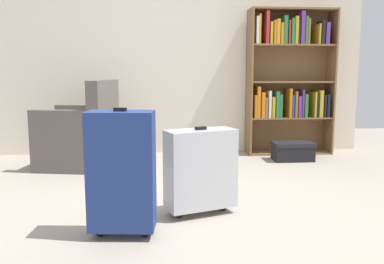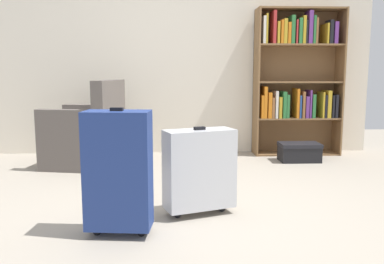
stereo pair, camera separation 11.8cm
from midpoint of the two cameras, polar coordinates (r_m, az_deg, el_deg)
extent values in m
plane|color=#9E9384|center=(2.92, -1.52, -11.26)|extent=(8.07, 8.07, 0.00)
cube|color=beige|center=(5.00, -3.24, 12.06)|extent=(4.61, 0.10, 2.60)
cube|color=brown|center=(4.88, 7.37, 6.86)|extent=(0.02, 0.31, 1.71)
cube|color=brown|center=(5.18, 18.23, 6.60)|extent=(0.02, 0.31, 1.71)
cube|color=brown|center=(5.14, 12.47, 6.81)|extent=(1.01, 0.02, 1.71)
cube|color=brown|center=(5.10, 12.65, -2.77)|extent=(0.97, 0.29, 0.02)
cube|color=brown|center=(5.04, 12.81, 2.00)|extent=(0.97, 0.29, 0.02)
cube|color=brown|center=(5.01, 12.97, 6.87)|extent=(0.97, 0.29, 0.02)
cube|color=brown|center=(5.02, 13.13, 11.75)|extent=(0.97, 0.29, 0.02)
cube|color=brown|center=(5.06, 13.29, 16.36)|extent=(0.97, 0.29, 0.02)
cube|color=orange|center=(4.86, 8.04, 3.61)|extent=(0.03, 0.20, 0.27)
cube|color=orange|center=(4.89, 8.38, 4.22)|extent=(0.04, 0.25, 0.37)
cube|color=orange|center=(4.87, 9.08, 3.79)|extent=(0.04, 0.18, 0.30)
cube|color=brown|center=(4.89, 9.50, 3.44)|extent=(0.03, 0.19, 0.24)
cube|color=silver|center=(4.90, 9.96, 3.89)|extent=(0.03, 0.19, 0.32)
cube|color=gold|center=(4.92, 10.40, 3.48)|extent=(0.03, 0.22, 0.24)
cube|color=#2D7238|center=(4.95, 10.94, 3.86)|extent=(0.04, 0.24, 0.31)
cube|color=#2D7238|center=(4.93, 11.46, 3.62)|extent=(0.03, 0.18, 0.27)
cube|color=orange|center=(4.98, 12.70, 4.03)|extent=(0.03, 0.21, 0.34)
cube|color=#264C99|center=(5.01, 12.94, 3.60)|extent=(0.02, 0.26, 0.26)
cube|color=brown|center=(5.02, 13.36, 3.86)|extent=(0.03, 0.26, 0.31)
cube|color=#66337F|center=(5.01, 13.94, 3.50)|extent=(0.04, 0.20, 0.25)
cube|color=#66337F|center=(5.03, 14.33, 3.92)|extent=(0.02, 0.21, 0.33)
cube|color=#2D7238|center=(5.03, 14.77, 3.63)|extent=(0.04, 0.20, 0.28)
cube|color=gold|center=(5.09, 15.90, 3.78)|extent=(0.02, 0.23, 0.30)
cube|color=black|center=(5.10, 16.21, 3.59)|extent=(0.03, 0.23, 0.27)
cube|color=gold|center=(5.11, 16.65, 3.87)|extent=(0.04, 0.23, 0.32)
cube|color=black|center=(5.11, 17.21, 3.53)|extent=(0.02, 0.19, 0.26)
cube|color=black|center=(5.12, 17.66, 3.56)|extent=(0.03, 0.17, 0.27)
cube|color=silver|center=(4.86, 8.28, 13.92)|extent=(0.03, 0.19, 0.31)
cube|color=gold|center=(4.90, 8.51, 14.01)|extent=(0.02, 0.26, 0.33)
cube|color=#B22D2D|center=(4.90, 9.62, 14.20)|extent=(0.03, 0.20, 0.37)
cube|color=gold|center=(4.90, 10.14, 13.47)|extent=(0.03, 0.20, 0.24)
cube|color=orange|center=(4.93, 10.58, 13.53)|extent=(0.03, 0.22, 0.26)
cube|color=gold|center=(4.92, 11.09, 13.62)|extent=(0.04, 0.18, 0.28)
cube|color=orange|center=(4.96, 11.49, 13.33)|extent=(0.03, 0.25, 0.24)
cube|color=#2D7238|center=(4.97, 12.00, 13.76)|extent=(0.04, 0.23, 0.31)
cube|color=#B22D2D|center=(4.96, 12.57, 13.46)|extent=(0.02, 0.19, 0.26)
cube|color=#2D7238|center=(4.97, 13.05, 13.54)|extent=(0.04, 0.18, 0.28)
cube|color=gold|center=(5.01, 13.43, 13.64)|extent=(0.03, 0.24, 0.31)
cube|color=black|center=(4.99, 13.86, 13.37)|extent=(0.02, 0.18, 0.26)
cube|color=#66337F|center=(5.02, 14.33, 13.94)|extent=(0.04, 0.19, 0.37)
cube|color=#2D7238|center=(5.02, 14.86, 13.61)|extent=(0.03, 0.17, 0.31)
cube|color=brown|center=(5.06, 15.01, 13.40)|extent=(0.02, 0.25, 0.29)
cube|color=gold|center=(5.11, 16.37, 12.98)|extent=(0.02, 0.25, 0.23)
cube|color=black|center=(5.09, 16.97, 13.18)|extent=(0.04, 0.18, 0.27)
cube|color=#66337F|center=(5.14, 17.39, 12.99)|extent=(0.04, 0.26, 0.25)
cube|color=#59514C|center=(4.43, -16.44, -2.09)|extent=(0.82, 0.82, 0.40)
cube|color=gray|center=(4.40, -16.57, 0.99)|extent=(0.66, 0.60, 0.08)
cube|color=#59514C|center=(4.27, -13.08, 3.75)|extent=(0.25, 0.71, 0.50)
cube|color=#59514C|center=(4.66, -15.21, 2.32)|extent=(0.71, 0.23, 0.22)
cube|color=#59514C|center=(4.11, -18.19, 1.41)|extent=(0.71, 0.23, 0.22)
cylinder|color=white|center=(4.41, -9.43, -3.94)|extent=(0.08, 0.08, 0.10)
torus|color=white|center=(4.40, -8.75, -3.87)|extent=(0.06, 0.01, 0.06)
cube|color=black|center=(4.68, 13.24, -2.80)|extent=(0.43, 0.26, 0.18)
cube|color=black|center=(4.66, 13.28, -1.65)|extent=(0.44, 0.27, 0.04)
cube|color=#B7BABF|center=(2.81, 0.00, -5.18)|extent=(0.52, 0.35, 0.54)
cube|color=black|center=(2.75, 0.00, 0.53)|extent=(0.08, 0.06, 0.02)
cylinder|color=black|center=(2.83, -3.16, -11.37)|extent=(0.06, 0.06, 0.05)
cylinder|color=black|center=(2.96, 3.01, -10.46)|extent=(0.06, 0.06, 0.05)
cube|color=navy|center=(2.46, -11.21, -5.36)|extent=(0.41, 0.24, 0.71)
cube|color=black|center=(2.40, -11.46, 3.12)|extent=(0.08, 0.05, 0.02)
cylinder|color=black|center=(2.60, -13.97, -13.41)|extent=(0.06, 0.06, 0.05)
cylinder|color=black|center=(2.55, -7.89, -13.72)|extent=(0.06, 0.06, 0.05)
camera|label=1|loc=(0.06, -91.15, -0.17)|focal=38.01mm
camera|label=2|loc=(0.06, 88.85, 0.17)|focal=38.01mm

